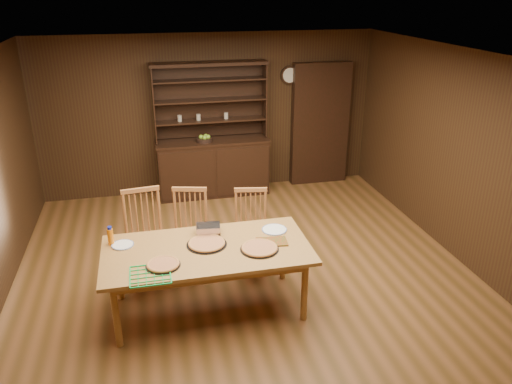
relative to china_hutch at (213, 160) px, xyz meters
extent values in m
plane|color=brown|center=(0.00, -2.75, -0.60)|extent=(6.00, 6.00, 0.00)
plane|color=beige|center=(0.00, -2.75, 2.00)|extent=(6.00, 6.00, 0.00)
plane|color=#332210|center=(0.00, 0.25, 0.70)|extent=(5.50, 0.00, 5.50)
plane|color=#332210|center=(0.00, -5.75, 0.70)|extent=(5.50, 0.00, 5.50)
plane|color=#332210|center=(2.75, -2.75, 0.70)|extent=(0.00, 6.00, 6.00)
cube|color=black|center=(0.00, -0.01, -0.15)|extent=(1.80, 0.50, 0.90)
cube|color=black|center=(0.00, -0.01, 0.32)|extent=(1.84, 0.52, 0.04)
cube|color=black|center=(0.00, 0.22, 0.95)|extent=(1.80, 0.02, 1.20)
cube|color=black|center=(-0.89, 0.07, 0.95)|extent=(0.02, 0.32, 1.20)
cube|color=black|center=(0.89, 0.07, 0.95)|extent=(0.02, 0.32, 1.20)
cube|color=black|center=(0.00, 0.07, 1.55)|extent=(1.84, 0.34, 0.05)
cylinder|color=#A9A08F|center=(-0.50, 0.07, 0.72)|extent=(0.07, 0.07, 0.10)
cylinder|color=#A9A08F|center=(-0.20, 0.07, 0.72)|extent=(0.07, 0.07, 0.10)
cube|color=black|center=(1.90, 0.15, 0.45)|extent=(1.00, 0.18, 2.10)
cylinder|color=black|center=(1.35, 0.21, 1.30)|extent=(0.30, 0.04, 0.30)
cylinder|color=beige|center=(1.35, 0.18, 1.30)|extent=(0.24, 0.01, 0.24)
cube|color=#A9773A|center=(-0.53, -3.22, 0.13)|extent=(2.15, 1.08, 0.04)
cylinder|color=#A9773A|center=(-1.48, -3.63, -0.24)|extent=(0.07, 0.07, 0.71)
cylinder|color=#A9773A|center=(-1.48, -2.81, -0.24)|extent=(0.07, 0.07, 0.71)
cylinder|color=#A9773A|center=(0.42, -3.63, -0.24)|extent=(0.07, 0.07, 0.71)
cylinder|color=#A9773A|center=(0.42, -2.81, -0.24)|extent=(0.07, 0.07, 0.71)
cube|color=#B1753C|center=(-1.15, -2.51, -0.12)|extent=(0.51, 0.49, 0.04)
cylinder|color=#B1753C|center=(-1.30, -2.69, -0.37)|extent=(0.04, 0.04, 0.46)
cylinder|color=#B1753C|center=(-1.34, -2.36, -0.37)|extent=(0.04, 0.04, 0.46)
cylinder|color=#B1753C|center=(-0.95, -2.65, -0.37)|extent=(0.04, 0.04, 0.46)
cylinder|color=#B1753C|center=(-0.99, -2.32, -0.37)|extent=(0.04, 0.04, 0.46)
cube|color=#B1753C|center=(-1.17, -2.32, 0.51)|extent=(0.44, 0.09, 0.05)
cube|color=#B1753C|center=(-0.65, -2.44, -0.15)|extent=(0.53, 0.51, 0.04)
cylinder|color=#B1753C|center=(-0.85, -2.55, -0.38)|extent=(0.04, 0.04, 0.43)
cylinder|color=#B1753C|center=(-0.77, -2.25, -0.38)|extent=(0.04, 0.04, 0.43)
cylinder|color=#B1753C|center=(-0.52, -2.64, -0.38)|extent=(0.04, 0.04, 0.43)
cylinder|color=#B1753C|center=(-0.45, -2.33, -0.38)|extent=(0.04, 0.04, 0.43)
cube|color=#B1753C|center=(-0.60, -2.27, 0.45)|extent=(0.41, 0.14, 0.05)
cube|color=#B1753C|center=(0.10, -2.52, -0.17)|extent=(0.49, 0.47, 0.04)
cylinder|color=#B1753C|center=(-0.09, -2.63, -0.39)|extent=(0.04, 0.04, 0.41)
cylinder|color=#B1753C|center=(-0.03, -2.34, -0.39)|extent=(0.04, 0.04, 0.41)
cylinder|color=#B1753C|center=(0.23, -2.69, -0.39)|extent=(0.04, 0.04, 0.41)
cylinder|color=#B1753C|center=(0.28, -2.40, -0.39)|extent=(0.04, 0.04, 0.41)
cube|color=#B1753C|center=(0.13, -2.35, 0.40)|extent=(0.40, 0.11, 0.05)
cylinder|color=black|center=(-1.00, -3.47, 0.16)|extent=(0.34, 0.34, 0.01)
cylinder|color=tan|center=(-1.00, -3.47, 0.17)|extent=(0.31, 0.31, 0.02)
torus|color=#DB8E4E|center=(-1.00, -3.47, 0.17)|extent=(0.32, 0.32, 0.03)
cylinder|color=black|center=(0.00, -3.37, 0.16)|extent=(0.40, 0.40, 0.01)
cylinder|color=tan|center=(0.00, -3.37, 0.17)|extent=(0.37, 0.37, 0.02)
torus|color=#DB8E4E|center=(0.00, -3.37, 0.17)|extent=(0.38, 0.38, 0.03)
cylinder|color=black|center=(-0.52, -3.15, 0.16)|extent=(0.43, 0.43, 0.01)
cylinder|color=tan|center=(-0.52, -3.15, 0.17)|extent=(0.38, 0.38, 0.02)
torus|color=#DB8E4E|center=(-0.52, -3.15, 0.17)|extent=(0.39, 0.39, 0.03)
cylinder|color=white|center=(-1.39, -2.97, 0.16)|extent=(0.23, 0.23, 0.01)
torus|color=#314593|center=(-1.39, -2.97, 0.16)|extent=(0.23, 0.23, 0.01)
cylinder|color=white|center=(0.26, -2.98, 0.16)|extent=(0.28, 0.28, 0.01)
torus|color=#314593|center=(0.26, -2.98, 0.16)|extent=(0.28, 0.28, 0.01)
cube|color=silver|center=(-0.47, -2.89, 0.21)|extent=(0.28, 0.22, 0.10)
cylinder|color=orange|center=(-1.50, -2.91, 0.24)|extent=(0.06, 0.06, 0.18)
cylinder|color=#121C92|center=(-1.50, -2.91, 0.35)|extent=(0.04, 0.04, 0.03)
cube|color=#B32214|center=(0.22, -3.25, 0.16)|extent=(0.23, 0.23, 0.02)
cube|color=#B32214|center=(0.09, -3.24, 0.16)|extent=(0.24, 0.24, 0.02)
cylinder|color=black|center=(-0.14, -0.06, 0.37)|extent=(0.26, 0.26, 0.06)
sphere|color=#8BB12F|center=(-0.19, -0.06, 0.42)|extent=(0.08, 0.08, 0.08)
sphere|color=#8BB12F|center=(-0.11, -0.03, 0.42)|extent=(0.08, 0.08, 0.08)
sphere|color=#8BB12F|center=(-0.14, -0.11, 0.42)|extent=(0.08, 0.08, 0.08)
sphere|color=#8BB12F|center=(-0.08, -0.08, 0.42)|extent=(0.08, 0.08, 0.08)
camera|label=1|loc=(-1.05, -7.78, 2.71)|focal=35.00mm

